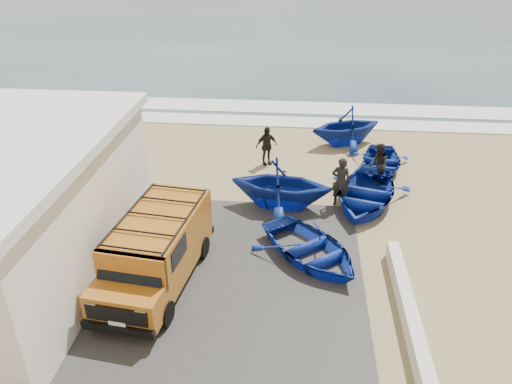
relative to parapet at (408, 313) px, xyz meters
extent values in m
plane|color=tan|center=(-5.00, 3.00, -0.28)|extent=(160.00, 160.00, 0.00)
cube|color=#3E3B39|center=(-7.00, 1.00, -0.25)|extent=(12.00, 10.00, 0.05)
cube|color=#385166|center=(-5.00, 59.00, -0.27)|extent=(180.00, 88.00, 0.01)
cube|color=white|center=(-5.00, 15.00, -0.25)|extent=(180.00, 1.60, 0.06)
cube|color=white|center=(-5.00, 17.50, -0.26)|extent=(180.00, 2.20, 0.04)
cube|color=black|center=(-8.55, 2.50, 2.33)|extent=(0.08, 0.70, 0.90)
cube|color=silver|center=(0.00, 0.00, 0.00)|extent=(0.35, 6.00, 0.55)
cube|color=#AE631A|center=(-6.97, 1.39, 0.91)|extent=(2.38, 4.13, 1.66)
cube|color=#AE631A|center=(-7.27, -1.00, 0.53)|extent=(2.01, 1.13, 0.91)
cube|color=black|center=(-7.21, -0.53, 1.33)|extent=(1.79, 0.55, 0.72)
cube|color=black|center=(-7.33, -1.47, 0.63)|extent=(1.62, 0.28, 0.45)
cube|color=black|center=(-7.33, -1.50, 0.20)|extent=(1.95, 0.38, 0.22)
cube|color=black|center=(-6.98, 1.34, 1.82)|extent=(2.25, 3.82, 0.06)
cylinder|color=black|center=(-8.11, -0.49, 0.08)|extent=(0.31, 0.73, 0.70)
cylinder|color=black|center=(-7.72, 2.60, 0.08)|extent=(0.31, 0.73, 0.70)
cylinder|color=black|center=(-6.33, -0.71, 0.08)|extent=(0.31, 0.73, 0.70)
cylinder|color=black|center=(-5.94, 2.38, 0.08)|extent=(0.31, 0.73, 0.70)
imported|color=#132E98|center=(-2.57, 2.56, 0.13)|extent=(4.62, 4.78, 0.81)
imported|color=#132E98|center=(-0.52, 6.35, 0.18)|extent=(4.18, 5.04, 0.90)
imported|color=#132E98|center=(-3.67, 5.81, 0.70)|extent=(4.06, 3.62, 1.95)
imported|color=#132E98|center=(0.44, 9.45, 0.09)|extent=(2.90, 3.77, 0.72)
imported|color=#132E98|center=(-0.89, 12.26, 0.66)|extent=(4.52, 4.29, 1.86)
imported|color=black|center=(-1.48, 6.21, 0.69)|extent=(0.78, 0.58, 1.93)
imported|color=black|center=(0.12, 8.09, 0.59)|extent=(0.69, 0.87, 1.74)
imported|color=black|center=(-4.49, 9.59, 0.59)|extent=(1.09, 0.88, 1.73)
camera|label=1|loc=(-3.05, -10.43, 8.99)|focal=35.00mm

